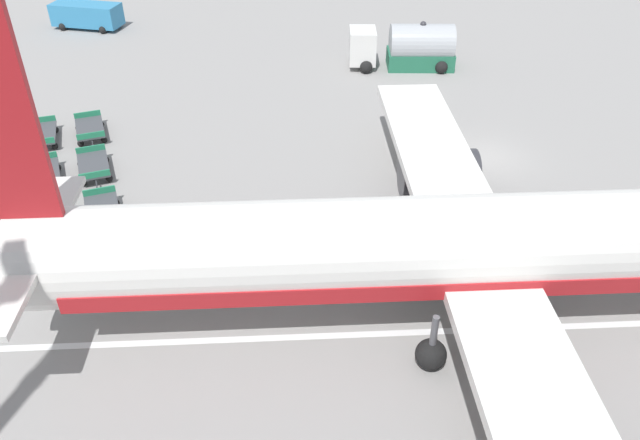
# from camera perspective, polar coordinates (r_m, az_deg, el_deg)

# --- Properties ---
(ground_plane) EXTENTS (500.00, 500.00, 0.00)m
(ground_plane) POSITION_cam_1_polar(r_m,az_deg,el_deg) (35.31, 14.83, 5.54)
(ground_plane) COLOR gray
(airplane) EXTENTS (31.70, 39.38, 13.20)m
(airplane) POSITION_cam_1_polar(r_m,az_deg,el_deg) (23.44, 16.46, -2.39)
(airplane) COLOR white
(airplane) RESTS_ON ground_plane
(fuel_tanker_primary) EXTENTS (4.03, 7.67, 3.28)m
(fuel_tanker_primary) POSITION_cam_1_polar(r_m,az_deg,el_deg) (46.08, 8.17, 15.29)
(fuel_tanker_primary) COLOR white
(fuel_tanker_primary) RESTS_ON ground_plane
(service_van) EXTENTS (4.04, 5.97, 1.99)m
(service_van) POSITION_cam_1_polar(r_m,az_deg,el_deg) (57.28, -20.54, 17.17)
(service_van) COLOR teal
(service_van) RESTS_ON ground_plane
(baggage_dolly_row_mid_a_col_a) EXTENTS (3.73, 1.94, 0.92)m
(baggage_dolly_row_mid_a_col_a) POSITION_cam_1_polar(r_m,az_deg,el_deg) (38.79, -24.06, 7.13)
(baggage_dolly_row_mid_a_col_a) COLOR #424449
(baggage_dolly_row_mid_a_col_a) RESTS_ON ground_plane
(baggage_dolly_row_mid_a_col_b) EXTENTS (3.73, 2.12, 0.92)m
(baggage_dolly_row_mid_a_col_b) POSITION_cam_1_polar(r_m,az_deg,el_deg) (34.64, -23.90, 3.83)
(baggage_dolly_row_mid_a_col_b) COLOR #424449
(baggage_dolly_row_mid_a_col_b) RESTS_ON ground_plane
(baggage_dolly_row_mid_a_col_c) EXTENTS (3.73, 2.00, 0.92)m
(baggage_dolly_row_mid_a_col_c) POSITION_cam_1_polar(r_m,az_deg,el_deg) (30.80, -23.62, -0.11)
(baggage_dolly_row_mid_a_col_c) COLOR #424449
(baggage_dolly_row_mid_a_col_c) RESTS_ON ground_plane
(baggage_dolly_row_mid_b_col_a) EXTENTS (3.73, 2.06, 0.92)m
(baggage_dolly_row_mid_b_col_a) POSITION_cam_1_polar(r_m,az_deg,el_deg) (38.45, -20.28, 7.81)
(baggage_dolly_row_mid_b_col_a) COLOR #424449
(baggage_dolly_row_mid_b_col_a) RESTS_ON ground_plane
(baggage_dolly_row_mid_b_col_b) EXTENTS (3.73, 2.06, 0.92)m
(baggage_dolly_row_mid_b_col_b) POSITION_cam_1_polar(r_m,az_deg,el_deg) (34.46, -19.99, 4.65)
(baggage_dolly_row_mid_b_col_b) COLOR #424449
(baggage_dolly_row_mid_b_col_b) RESTS_ON ground_plane
(baggage_dolly_row_mid_b_col_c) EXTENTS (3.73, 2.03, 0.92)m
(baggage_dolly_row_mid_b_col_c) POSITION_cam_1_polar(r_m,az_deg,el_deg) (30.56, -19.27, 0.71)
(baggage_dolly_row_mid_b_col_c) COLOR #424449
(baggage_dolly_row_mid_b_col_c) RESTS_ON ground_plane
(stand_guidance_stripe) EXTENTS (3.39, 29.33, 0.01)m
(stand_guidance_stripe) POSITION_cam_1_polar(r_m,az_deg,el_deg) (23.41, -3.75, -10.69)
(stand_guidance_stripe) COLOR white
(stand_guidance_stripe) RESTS_ON ground_plane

